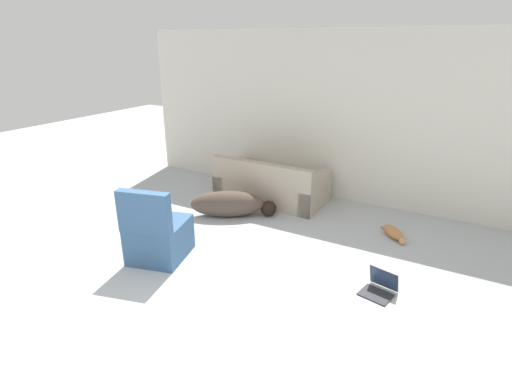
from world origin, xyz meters
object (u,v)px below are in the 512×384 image
(cat, at_px, (394,233))
(couch, at_px, (270,186))
(laptop_open, at_px, (380,285))
(dog, at_px, (231,204))
(side_chair, at_px, (158,235))

(cat, bearing_deg, couch, -142.76)
(laptop_open, bearing_deg, cat, 108.48)
(dog, bearing_deg, couch, 45.68)
(dog, distance_m, cat, 2.36)
(couch, height_order, laptop_open, couch)
(side_chair, bearing_deg, laptop_open, 178.83)
(side_chair, bearing_deg, dog, -108.19)
(cat, xyz_separation_m, laptop_open, (0.13, -1.36, 0.02))
(couch, distance_m, dog, 0.91)
(dog, xyz_separation_m, laptop_open, (2.44, -0.87, -0.11))
(couch, distance_m, side_chair, 2.38)
(couch, relative_size, dog, 1.25)
(dog, height_order, side_chair, side_chair)
(laptop_open, distance_m, side_chair, 2.61)
(cat, distance_m, laptop_open, 1.37)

